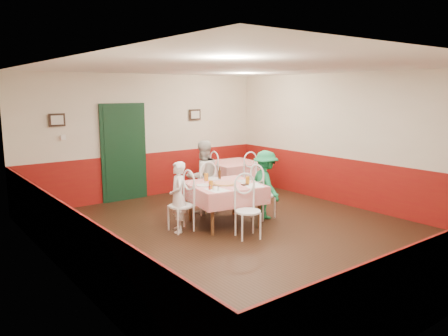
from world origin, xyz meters
TOP-DOWN VIEW (x-y plane):
  - floor at (0.00, 0.00)m, footprint 7.00×7.00m
  - ceiling at (0.00, 0.00)m, footprint 7.00×7.00m
  - back_wall at (0.00, 3.50)m, footprint 6.00×0.10m
  - left_wall at (-3.00, 0.00)m, footprint 0.10×7.00m
  - right_wall at (3.00, 0.00)m, footprint 0.10×7.00m
  - wainscot_back at (0.00, 3.48)m, footprint 6.00×0.03m
  - wainscot_left at (-2.98, 0.00)m, footprint 0.03×7.00m
  - wainscot_right at (2.98, 0.00)m, footprint 0.03×7.00m
  - door at (-0.60, 3.45)m, footprint 0.96×0.06m
  - picture_left at (-2.00, 3.45)m, footprint 0.32×0.03m
  - picture_right at (1.30, 3.45)m, footprint 0.32×0.03m
  - thermostat at (-1.90, 3.45)m, footprint 0.10×0.03m
  - main_table at (0.05, 0.64)m, footprint 1.40×1.40m
  - second_table at (1.73, 2.45)m, footprint 1.21×1.21m
  - chair_left at (-0.79, 0.78)m, footprint 0.42×0.42m
  - chair_right at (0.89, 0.50)m, footprint 0.44×0.44m
  - chair_far at (0.19, 1.48)m, footprint 0.46×0.46m
  - chair_near at (-0.09, -0.20)m, footprint 0.53×0.53m
  - chair_second_a at (0.98, 2.45)m, footprint 0.45×0.45m
  - chair_second_b at (1.73, 1.70)m, footprint 0.45×0.45m
  - pizza at (0.02, 0.59)m, footprint 0.47×0.47m
  - plate_left at (-0.34, 0.73)m, footprint 0.29×0.29m
  - plate_right at (0.46, 0.56)m, footprint 0.29×0.29m
  - plate_far at (0.14, 1.08)m, footprint 0.29×0.29m
  - glass_a at (-0.38, 0.45)m, footprint 0.09×0.09m
  - glass_b at (0.37, 0.36)m, footprint 0.09×0.09m
  - glass_c at (-0.06, 1.05)m, footprint 0.09×0.09m
  - beer_bottle at (0.23, 1.02)m, footprint 0.07×0.07m
  - shaker_a at (-0.42, 0.32)m, footprint 0.04×0.04m
  - shaker_b at (-0.39, 0.23)m, footprint 0.04×0.04m
  - shaker_c at (-0.45, 0.39)m, footprint 0.04×0.04m
  - menu_left at (-0.35, 0.32)m, footprint 0.31×0.41m
  - menu_right at (0.38, 0.22)m, footprint 0.43×0.48m
  - wallet at (0.27, 0.31)m, footprint 0.12×0.11m
  - diner_left at (-0.84, 0.79)m, footprint 0.45×0.53m
  - diner_far at (0.20, 1.53)m, footprint 0.79×0.66m
  - diner_right at (0.94, 0.49)m, footprint 0.68×0.94m

SIDE VIEW (x-z plane):
  - floor at x=0.00m, z-range 0.00..0.00m
  - main_table at x=0.05m, z-range -0.01..0.76m
  - second_table at x=1.73m, z-range -0.01..0.76m
  - chair_left at x=-0.79m, z-range 0.00..0.90m
  - chair_right at x=0.89m, z-range 0.00..0.90m
  - chair_far at x=0.19m, z-range 0.00..0.90m
  - chair_near at x=-0.09m, z-range 0.00..0.90m
  - chair_second_a at x=0.98m, z-range 0.00..0.90m
  - chair_second_b at x=1.73m, z-range 0.00..0.90m
  - wainscot_back at x=0.00m, z-range 0.00..1.00m
  - wainscot_left at x=-2.98m, z-range 0.00..1.00m
  - wainscot_right at x=2.98m, z-range 0.00..1.00m
  - diner_left at x=-0.84m, z-range 0.00..1.23m
  - diner_right at x=0.94m, z-range 0.00..1.31m
  - diner_far at x=0.20m, z-range 0.00..1.46m
  - menu_left at x=-0.35m, z-range 0.76..0.76m
  - menu_right at x=0.38m, z-range 0.76..0.76m
  - plate_left at x=-0.34m, z-range 0.76..0.77m
  - plate_right at x=0.46m, z-range 0.76..0.77m
  - plate_far at x=0.14m, z-range 0.76..0.77m
  - wallet at x=0.27m, z-range 0.76..0.78m
  - pizza at x=0.02m, z-range 0.76..0.79m
  - shaker_a at x=-0.42m, z-range 0.76..0.85m
  - shaker_b at x=-0.39m, z-range 0.76..0.85m
  - shaker_c at x=-0.45m, z-range 0.76..0.85m
  - glass_b at x=0.37m, z-range 0.76..0.90m
  - glass_a at x=-0.38m, z-range 0.76..0.90m
  - glass_c at x=-0.06m, z-range 0.76..0.91m
  - beer_bottle at x=0.23m, z-range 0.76..0.97m
  - door at x=-0.60m, z-range 0.00..2.10m
  - back_wall at x=0.00m, z-range 0.00..2.80m
  - left_wall at x=-3.00m, z-range 0.00..2.80m
  - right_wall at x=3.00m, z-range 0.00..2.80m
  - thermostat at x=-1.90m, z-range 1.45..1.55m
  - picture_left at x=-2.00m, z-range 1.72..1.98m
  - picture_right at x=1.30m, z-range 1.72..1.98m
  - ceiling at x=0.00m, z-range 2.80..2.80m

